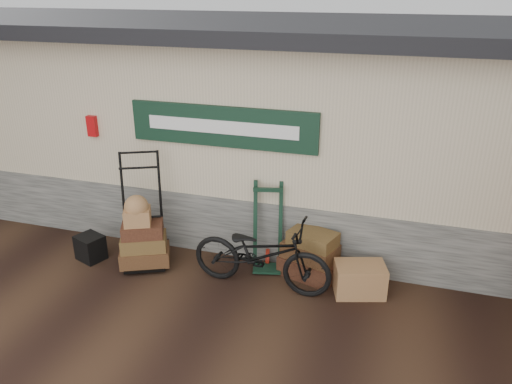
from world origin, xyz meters
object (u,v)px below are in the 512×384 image
green_barrow (268,227)px  black_trunk (90,247)px  bicycle (261,250)px  porter_trolley (142,209)px  wicker_hamper (360,279)px  suitcase_stack (310,253)px

green_barrow → black_trunk: (-2.50, -0.54, -0.44)m
green_barrow → bicycle: 0.52m
porter_trolley → bicycle: 1.80m
wicker_hamper → suitcase_stack: bearing=160.9°
porter_trolley → suitcase_stack: porter_trolley is taller
suitcase_stack → porter_trolley: bearing=-172.6°
suitcase_stack → bicycle: bicycle is taller
suitcase_stack → bicycle: (-0.55, -0.46, 0.20)m
black_trunk → green_barrow: bearing=12.2°
porter_trolley → black_trunk: porter_trolley is taller
porter_trolley → green_barrow: size_ratio=1.30×
porter_trolley → green_barrow: porter_trolley is taller
black_trunk → bicycle: 2.59m
green_barrow → wicker_hamper: 1.40m
black_trunk → porter_trolley: bearing=13.7°
porter_trolley → black_trunk: 1.03m
green_barrow → suitcase_stack: size_ratio=1.63×
green_barrow → suitcase_stack: 0.67m
green_barrow → black_trunk: 2.60m
porter_trolley → black_trunk: bearing=169.2°
porter_trolley → bicycle: porter_trolley is taller
suitcase_stack → wicker_hamper: suitcase_stack is taller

